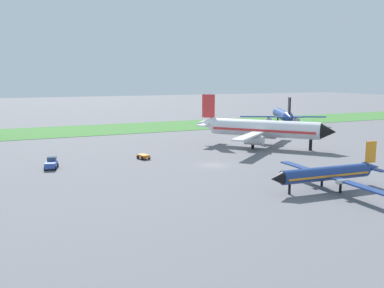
# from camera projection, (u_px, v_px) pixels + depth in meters

# --- Properties ---
(ground_plane) EXTENTS (600.00, 600.00, 0.00)m
(ground_plane) POSITION_uv_depth(u_px,v_px,m) (213.00, 165.00, 78.40)
(ground_plane) COLOR slate
(grass_taxiway_strip) EXTENTS (360.00, 28.00, 0.08)m
(grass_taxiway_strip) POSITION_uv_depth(u_px,v_px,m) (120.00, 129.00, 134.53)
(grass_taxiway_strip) COLOR #3D7533
(grass_taxiway_strip) RESTS_ON ground_plane
(airplane_foreground_turboprop) EXTENTS (18.88, 22.05, 6.60)m
(airplane_foreground_turboprop) POSITION_uv_depth(u_px,v_px,m) (328.00, 173.00, 60.73)
(airplane_foreground_turboprop) COLOR navy
(airplane_foreground_turboprop) RESTS_ON ground_plane
(airplane_parked_jet_far) EXTENTS (25.91, 25.83, 9.94)m
(airplane_parked_jet_far) POSITION_uv_depth(u_px,v_px,m) (283.00, 115.00, 141.57)
(airplane_parked_jet_far) COLOR navy
(airplane_parked_jet_far) RESTS_ON ground_plane
(airplane_midfield_jet) EXTENTS (27.46, 28.04, 11.87)m
(airplane_midfield_jet) POSITION_uv_depth(u_px,v_px,m) (262.00, 129.00, 98.23)
(airplane_midfield_jet) COLOR white
(airplane_midfield_jet) RESTS_ON ground_plane
(pushback_tug_near_gate) EXTENTS (2.85, 3.96, 1.95)m
(pushback_tug_near_gate) POSITION_uv_depth(u_px,v_px,m) (51.00, 164.00, 75.21)
(pushback_tug_near_gate) COLOR #334FB2
(pushback_tug_near_gate) RESTS_ON ground_plane
(baggage_cart_midfield) EXTENTS (2.26, 2.72, 0.90)m
(baggage_cart_midfield) POSITION_uv_depth(u_px,v_px,m) (143.00, 156.00, 84.12)
(baggage_cart_midfield) COLOR orange
(baggage_cart_midfield) RESTS_ON ground_plane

